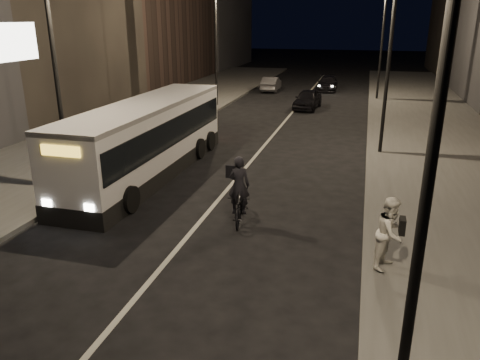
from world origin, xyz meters
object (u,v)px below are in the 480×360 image
Objects in this scene: streetlight_right_mid at (385,36)px; car_mid at (271,84)px; pedestrian_woman at (390,233)px; cyclist_on_bicycle at (240,200)px; city_bus at (148,136)px; car_far at (328,84)px; streetlight_right_far at (380,28)px; streetlight_right_near at (419,82)px; car_near at (308,99)px; streetlight_left_far at (219,29)px; streetlight_left_near at (59,41)px.

streetlight_right_mid is 21.19m from car_mid.
car_mid is (-8.97, 29.83, -0.47)m from pedestrian_woman.
cyclist_on_bicycle is 1.19× the size of pedestrian_woman.
city_bus is 26.32m from car_far.
streetlight_right_far is 1.95× the size of car_far.
streetlight_right_near is 1.95× the size of car_far.
cyclist_on_bicycle is 0.53× the size of car_far.
streetlight_right_mid is at bearing 113.05° from car_mid.
car_near is 0.94× the size of car_far.
car_far is at bearing 57.09° from streetlight_left_far.
streetlight_right_far is 1.00× the size of streetlight_left_near.
pedestrian_woman is at bearing -73.25° from car_near.
streetlight_right_far is 26.26m from streetlight_left_near.
streetlight_left_far is at bearing 100.26° from cyclist_on_bicycle.
city_bus is at bearing 133.89° from cyclist_on_bicycle.
streetlight_right_mid reaches higher than pedestrian_woman.
car_near is at bearing 99.51° from streetlight_right_near.
streetlight_left_far reaches higher than pedestrian_woman.
pedestrian_woman is (10.93, -21.10, -4.27)m from streetlight_left_far.
cyclist_on_bicycle is (6.56, -1.10, -4.62)m from streetlight_left_near.
streetlight_left_near is (-10.66, -24.00, 0.00)m from streetlight_right_far.
city_bus reaches higher than car_mid.
streetlight_right_far is (0.00, 16.00, 0.00)m from streetlight_right_mid.
streetlight_right_far and streetlight_left_far have the same top height.
streetlight_left_far is (-10.66, 26.00, 0.00)m from streetlight_right_near.
streetlight_left_near is 20.57m from car_near.
streetlight_right_near is 3.67× the size of cyclist_on_bicycle.
city_bus is 4.99× the size of cyclist_on_bicycle.
streetlight_left_near is at bearing -113.96° from streetlight_right_far.
streetlight_right_mid is at bearing 24.32° from pedestrian_woman.
streetlight_right_near is 1.00× the size of streetlight_left_near.
city_bus is at bearing -102.52° from car_far.
city_bus reaches higher than car_near.
car_mid is at bearing 90.69° from cyclist_on_bicycle.
car_mid is (-4.17, 7.66, -0.04)m from car_near.
streetlight_right_near reaches higher than car_near.
car_far is (-3.93, 4.41, -4.76)m from streetlight_right_far.
cyclist_on_bicycle is 29.51m from car_far.
streetlight_right_mid is at bearing -63.20° from car_near.
streetlight_right_mid reaches higher than car_mid.
streetlight_right_near is at bearing -90.00° from streetlight_right_far.
streetlight_left_far is at bearing -165.62° from car_near.
car_near is (6.13, 19.06, -4.70)m from streetlight_left_near.
car_far is at bearing 76.66° from streetlight_left_near.
pedestrian_woman reaches higher than car_far.
car_near is (-4.53, 11.06, -4.70)m from streetlight_right_mid.
cyclist_on_bicycle is at bearing -9.55° from streetlight_left_near.
streetlight_right_far is at bearing 23.50° from pedestrian_woman.
car_mid is at bearing 123.09° from car_near.
city_bus is at bearing -100.43° from car_near.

